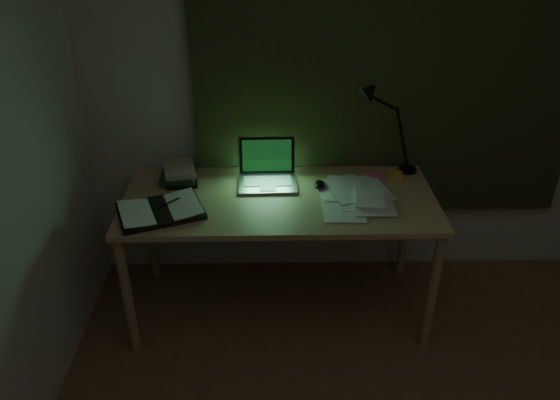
# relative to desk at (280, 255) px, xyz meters

# --- Properties ---
(wall_back) EXTENTS (3.50, 0.00, 2.50)m
(wall_back) POSITION_rel_desk_xyz_m (0.62, 0.45, 0.87)
(wall_back) COLOR beige
(wall_back) RESTS_ON ground
(curtain) EXTENTS (2.20, 0.06, 2.00)m
(curtain) POSITION_rel_desk_xyz_m (0.62, 0.41, 1.07)
(curtain) COLOR #303319
(curtain) RESTS_ON wall_back
(desk) EXTENTS (1.68, 0.74, 0.77)m
(desk) POSITION_rel_desk_xyz_m (0.00, 0.00, 0.00)
(desk) COLOR tan
(desk) RESTS_ON floor
(laptop) EXTENTS (0.33, 0.37, 0.23)m
(laptop) POSITION_rel_desk_xyz_m (-0.06, 0.14, 0.50)
(laptop) COLOR #B9BABE
(laptop) RESTS_ON desk
(open_textbook) EXTENTS (0.49, 0.43, 0.04)m
(open_textbook) POSITION_rel_desk_xyz_m (-0.61, -0.15, 0.40)
(open_textbook) COLOR white
(open_textbook) RESTS_ON desk
(book_stack) EXTENTS (0.21, 0.25, 0.09)m
(book_stack) POSITION_rel_desk_xyz_m (-0.56, 0.21, 0.43)
(book_stack) COLOR white
(book_stack) RESTS_ON desk
(loose_papers) EXTENTS (0.44, 0.45, 0.02)m
(loose_papers) POSITION_rel_desk_xyz_m (0.43, -0.03, 0.39)
(loose_papers) COLOR silver
(loose_papers) RESTS_ON desk
(mouse) EXTENTS (0.07, 0.10, 0.04)m
(mouse) POSITION_rel_desk_xyz_m (0.22, 0.11, 0.40)
(mouse) COLOR black
(mouse) RESTS_ON desk
(sticky_yellow) EXTENTS (0.08, 0.08, 0.02)m
(sticky_yellow) POSITION_rel_desk_xyz_m (0.68, 0.24, 0.39)
(sticky_yellow) COLOR gold
(sticky_yellow) RESTS_ON desk
(sticky_pink) EXTENTS (0.09, 0.09, 0.02)m
(sticky_pink) POSITION_rel_desk_xyz_m (0.55, 0.24, 0.39)
(sticky_pink) COLOR #E85A95
(sticky_pink) RESTS_ON desk
(desk_lamp) EXTENTS (0.38, 0.30, 0.56)m
(desk_lamp) POSITION_rel_desk_xyz_m (0.76, 0.29, 0.66)
(desk_lamp) COLOR black
(desk_lamp) RESTS_ON desk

